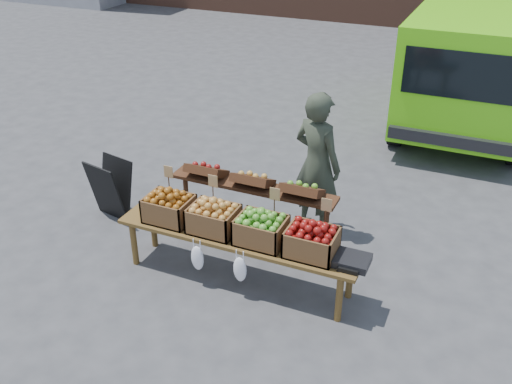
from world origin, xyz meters
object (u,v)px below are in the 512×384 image
at_px(crate_russet_pears, 214,219).
at_px(back_table, 253,206).
at_px(crate_red_apples, 261,230).
at_px(crate_green_apples, 312,242).
at_px(chalkboard_sign, 111,189).
at_px(display_bench, 237,258).
at_px(vendor, 317,164).
at_px(weighing_scale, 352,261).
at_px(delivery_van, 472,67).
at_px(crate_golden_apples, 169,209).

bearing_deg(crate_russet_pears, back_table, 79.20).
bearing_deg(crate_red_apples, crate_green_apples, 0.00).
distance_m(chalkboard_sign, crate_red_apples, 2.44).
bearing_deg(display_bench, vendor, 72.24).
relative_size(display_bench, weighing_scale, 7.94).
relative_size(crate_red_apples, crate_green_apples, 1.00).
height_order(delivery_van, crate_red_apples, delivery_van).
distance_m(chalkboard_sign, display_bench, 2.15).
bearing_deg(crate_russet_pears, crate_golden_apples, 180.00).
bearing_deg(crate_green_apples, chalkboard_sign, 168.76).
bearing_deg(display_bench, delivery_van, 73.20).
height_order(display_bench, crate_golden_apples, crate_golden_apples).
xyz_separation_m(display_bench, crate_red_apples, (0.28, 0.00, 0.42)).
height_order(chalkboard_sign, back_table, back_table).
bearing_deg(crate_red_apples, vendor, 83.46).
xyz_separation_m(delivery_van, crate_golden_apples, (-2.59, -5.83, -0.33)).
bearing_deg(delivery_van, back_table, -110.22).
xyz_separation_m(vendor, display_bench, (-0.43, -1.34, -0.62)).
bearing_deg(crate_green_apples, crate_golden_apples, 180.00).
height_order(crate_russet_pears, crate_green_apples, same).
relative_size(vendor, crate_green_apples, 3.61).
bearing_deg(chalkboard_sign, back_table, 16.00).
bearing_deg(weighing_scale, crate_red_apples, 180.00).
height_order(back_table, crate_green_apples, back_table).
xyz_separation_m(crate_russet_pears, crate_red_apples, (0.55, 0.00, 0.00)).
xyz_separation_m(delivery_van, vendor, (-1.33, -4.49, -0.13)).
xyz_separation_m(vendor, crate_green_apples, (0.40, -1.34, -0.19)).
bearing_deg(crate_green_apples, crate_red_apples, 180.00).
distance_m(crate_golden_apples, crate_green_apples, 1.65).
bearing_deg(display_bench, crate_russet_pears, 180.00).
height_order(chalkboard_sign, crate_russet_pears, crate_russet_pears).
xyz_separation_m(back_table, weighing_scale, (1.39, -0.72, 0.09)).
height_order(chalkboard_sign, crate_green_apples, crate_green_apples).
relative_size(crate_green_apples, weighing_scale, 1.47).
bearing_deg(weighing_scale, crate_golden_apples, 180.00).
distance_m(chalkboard_sign, crate_green_apples, 2.97).
bearing_deg(back_table, crate_green_apples, -36.79).
xyz_separation_m(display_bench, crate_green_apples, (0.82, 0.00, 0.42)).
bearing_deg(weighing_scale, display_bench, 180.00).
distance_m(back_table, crate_green_apples, 1.22).
relative_size(chalkboard_sign, back_table, 0.38).
height_order(delivery_van, vendor, delivery_van).
height_order(vendor, crate_green_apples, vendor).
relative_size(chalkboard_sign, crate_russet_pears, 1.60).
bearing_deg(crate_golden_apples, back_table, 46.33).
bearing_deg(crate_green_apples, back_table, 143.21).
relative_size(back_table, display_bench, 0.78).
relative_size(crate_russet_pears, weighing_scale, 1.47).
xyz_separation_m(chalkboard_sign, back_table, (1.93, 0.14, 0.12)).
bearing_deg(display_bench, crate_green_apples, 0.00).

